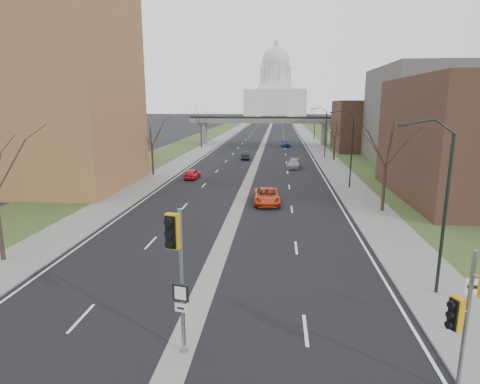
# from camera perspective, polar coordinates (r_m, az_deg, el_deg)

# --- Properties ---
(ground) EXTENTS (700.00, 700.00, 0.00)m
(ground) POSITION_cam_1_polar(r_m,az_deg,el_deg) (17.00, -8.62, -21.56)
(ground) COLOR black
(ground) RESTS_ON ground
(road_surface) EXTENTS (20.00, 600.00, 0.01)m
(road_surface) POSITION_cam_1_polar(r_m,az_deg,el_deg) (163.93, 4.29, 9.17)
(road_surface) COLOR black
(road_surface) RESTS_ON ground
(median_strip) EXTENTS (1.20, 600.00, 0.02)m
(median_strip) POSITION_cam_1_polar(r_m,az_deg,el_deg) (163.93, 4.29, 9.17)
(median_strip) COLOR gray
(median_strip) RESTS_ON ground
(sidewalk_right) EXTENTS (4.00, 600.00, 0.12)m
(sidewalk_right) POSITION_cam_1_polar(r_m,az_deg,el_deg) (164.09, 8.53, 9.09)
(sidewalk_right) COLOR gray
(sidewalk_right) RESTS_ON ground
(sidewalk_left) EXTENTS (4.00, 600.00, 0.12)m
(sidewalk_left) POSITION_cam_1_polar(r_m,az_deg,el_deg) (164.63, 0.05, 9.24)
(sidewalk_left) COLOR gray
(sidewalk_left) RESTS_ON ground
(grass_verge_right) EXTENTS (8.00, 600.00, 0.10)m
(grass_verge_right) POSITION_cam_1_polar(r_m,az_deg,el_deg) (164.51, 10.64, 9.02)
(grass_verge_right) COLOR #2A401D
(grass_verge_right) RESTS_ON ground
(grass_verge_left) EXTENTS (8.00, 600.00, 0.10)m
(grass_verge_left) POSITION_cam_1_polar(r_m,az_deg,el_deg) (165.31, -2.05, 9.24)
(grass_verge_left) COLOR #2A401D
(grass_verge_left) RESTS_ON ground
(apartment_building) EXTENTS (25.00, 16.00, 22.00)m
(apartment_building) POSITION_cam_1_polar(r_m,az_deg,el_deg) (52.79, -29.49, 12.60)
(apartment_building) COLOR #9C6F3E
(apartment_building) RESTS_ON ground
(commercial_block_mid) EXTENTS (18.00, 22.00, 15.00)m
(commercial_block_mid) POSITION_cam_1_polar(r_m,az_deg,el_deg) (70.00, 26.24, 9.63)
(commercial_block_mid) COLOR #5E5B56
(commercial_block_mid) RESTS_ON ground
(commercial_block_far) EXTENTS (14.00, 14.00, 10.00)m
(commercial_block_far) POSITION_cam_1_polar(r_m,az_deg,el_deg) (85.71, 18.08, 8.92)
(commercial_block_far) COLOR #452A20
(commercial_block_far) RESTS_ON ground
(pedestrian_bridge) EXTENTS (34.00, 3.00, 6.45)m
(pedestrian_bridge) POSITION_cam_1_polar(r_m,az_deg,el_deg) (93.80, 3.31, 9.67)
(pedestrian_bridge) COLOR slate
(pedestrian_bridge) RESTS_ON ground
(capitol) EXTENTS (48.00, 42.00, 55.75)m
(capitol) POSITION_cam_1_polar(r_m,az_deg,el_deg) (333.76, 5.05, 14.04)
(capitol) COLOR silver
(capitol) RESTS_ON ground
(streetlight_near) EXTENTS (2.61, 0.20, 8.70)m
(streetlight_near) POSITION_cam_1_polar(r_m,az_deg,el_deg) (21.07, 25.80, 4.37)
(streetlight_near) COLOR black
(streetlight_near) RESTS_ON sidewalk_right
(streetlight_mid) EXTENTS (2.61, 0.20, 8.70)m
(streetlight_mid) POSITION_cam_1_polar(r_m,az_deg,el_deg) (46.26, 14.77, 8.98)
(streetlight_mid) COLOR black
(streetlight_mid) RESTS_ON sidewalk_right
(streetlight_far) EXTENTS (2.61, 0.20, 8.70)m
(streetlight_far) POSITION_cam_1_polar(r_m,az_deg,el_deg) (72.03, 11.52, 10.26)
(streetlight_far) COLOR black
(streetlight_far) RESTS_ON sidewalk_right
(tree_left_b) EXTENTS (6.75, 6.75, 8.81)m
(tree_left_b) POSITION_cam_1_polar(r_m,az_deg,el_deg) (54.34, -12.52, 8.79)
(tree_left_b) COLOR #382B21
(tree_left_b) RESTS_ON sidewalk_left
(tree_left_c) EXTENTS (7.65, 7.65, 9.99)m
(tree_left_c) POSITION_cam_1_polar(r_m,az_deg,el_deg) (87.26, -5.60, 10.86)
(tree_left_c) COLOR #382B21
(tree_left_c) RESTS_ON sidewalk_left
(tree_right_a) EXTENTS (7.20, 7.20, 9.40)m
(tree_right_a) POSITION_cam_1_polar(r_m,az_deg,el_deg) (36.92, 20.28, 7.33)
(tree_right_a) COLOR #382B21
(tree_right_a) RESTS_ON sidewalk_right
(tree_right_b) EXTENTS (6.30, 6.30, 8.22)m
(tree_right_b) POSITION_cam_1_polar(r_m,az_deg,el_deg) (69.34, 13.41, 9.16)
(tree_right_b) COLOR #382B21
(tree_right_b) RESTS_ON sidewalk_right
(tree_right_c) EXTENTS (7.65, 7.65, 9.99)m
(tree_right_c) POSITION_cam_1_polar(r_m,az_deg,el_deg) (109.04, 10.62, 11.03)
(tree_right_c) COLOR #382B21
(tree_right_c) RESTS_ON sidewalk_right
(signal_pole_median) EXTENTS (0.74, 0.97, 5.77)m
(signal_pole_median) POSITION_cam_1_polar(r_m,az_deg,el_deg) (14.84, -8.98, -9.24)
(signal_pole_median) COLOR gray
(signal_pole_median) RESTS_ON ground
(signal_pole_right) EXTENTS (1.18, 0.84, 5.07)m
(signal_pole_right) POSITION_cam_1_polar(r_m,az_deg,el_deg) (14.78, 29.84, -13.92)
(signal_pole_right) COLOR gray
(signal_pole_right) RESTS_ON ground
(speed_limit_sign) EXTENTS (0.54, 0.08, 2.52)m
(speed_limit_sign) POSITION_cam_1_polar(r_m,az_deg,el_deg) (19.15, 29.96, -12.75)
(speed_limit_sign) COLOR black
(speed_limit_sign) RESTS_ON sidewalk_right
(car_left_near) EXTENTS (1.76, 3.83, 1.27)m
(car_left_near) POSITION_cam_1_polar(r_m,az_deg,el_deg) (51.83, -6.81, 2.60)
(car_left_near) COLOR red
(car_left_near) RESTS_ON ground
(car_left_far) EXTENTS (1.66, 4.08, 1.32)m
(car_left_far) POSITION_cam_1_polar(r_m,az_deg,el_deg) (69.43, 0.78, 5.22)
(car_left_far) COLOR black
(car_left_far) RESTS_ON ground
(car_right_near) EXTENTS (2.80, 5.49, 1.49)m
(car_right_near) POSITION_cam_1_polar(r_m,az_deg,el_deg) (38.69, 3.84, -0.57)
(car_right_near) COLOR red
(car_right_near) RESTS_ON ground
(car_right_mid) EXTENTS (2.27, 4.72, 1.33)m
(car_right_mid) POSITION_cam_1_polar(r_m,az_deg,el_deg) (60.47, 7.64, 4.02)
(car_right_mid) COLOR gray
(car_right_mid) RESTS_ON ground
(car_right_far) EXTENTS (2.34, 4.62, 1.51)m
(car_right_far) POSITION_cam_1_polar(r_m,az_deg,el_deg) (90.29, 6.48, 6.89)
(car_right_far) COLOR navy
(car_right_far) RESTS_ON ground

